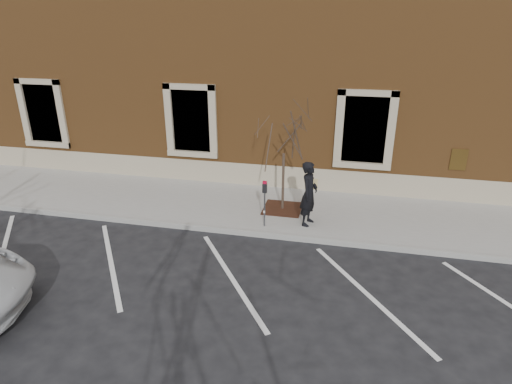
# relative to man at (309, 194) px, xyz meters

# --- Properties ---
(ground) EXTENTS (120.00, 120.00, 0.00)m
(ground) POSITION_rel_man_xyz_m (-1.52, -0.79, -1.11)
(ground) COLOR #28282B
(ground) RESTS_ON ground
(sidewalk_near) EXTENTS (40.00, 3.50, 0.15)m
(sidewalk_near) POSITION_rel_man_xyz_m (-1.52, 0.96, -1.03)
(sidewalk_near) COLOR #AAA59F
(sidewalk_near) RESTS_ON ground
(curb_near) EXTENTS (40.00, 0.12, 0.15)m
(curb_near) POSITION_rel_man_xyz_m (-1.52, -0.84, -1.03)
(curb_near) COLOR #9E9E99
(curb_near) RESTS_ON ground
(parking_stripes) EXTENTS (28.00, 4.40, 0.01)m
(parking_stripes) POSITION_rel_man_xyz_m (-1.52, -2.99, -1.10)
(parking_stripes) COLOR silver
(parking_stripes) RESTS_ON ground
(building_civic) EXTENTS (40.00, 8.62, 8.00)m
(building_civic) POSITION_rel_man_xyz_m (-1.52, 6.95, 2.89)
(building_civic) COLOR brown
(building_civic) RESTS_ON ground
(man) EXTENTS (0.62, 0.79, 1.91)m
(man) POSITION_rel_man_xyz_m (0.00, 0.00, 0.00)
(man) COLOR black
(man) RESTS_ON sidewalk_near
(parking_meter) EXTENTS (0.13, 0.10, 1.40)m
(parking_meter) POSITION_rel_man_xyz_m (-1.22, -0.44, 0.02)
(parking_meter) COLOR #595B60
(parking_meter) RESTS_ON sidewalk_near
(tree_grate) EXTENTS (1.19, 1.19, 0.03)m
(tree_grate) POSITION_rel_man_xyz_m (-0.90, 0.87, -0.94)
(tree_grate) COLOR #401F14
(tree_grate) RESTS_ON sidewalk_near
(sapling) EXTENTS (2.01, 2.01, 3.34)m
(sapling) POSITION_rel_man_xyz_m (-0.90, 0.87, 1.38)
(sapling) COLOR #443229
(sapling) RESTS_ON sidewalk_near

